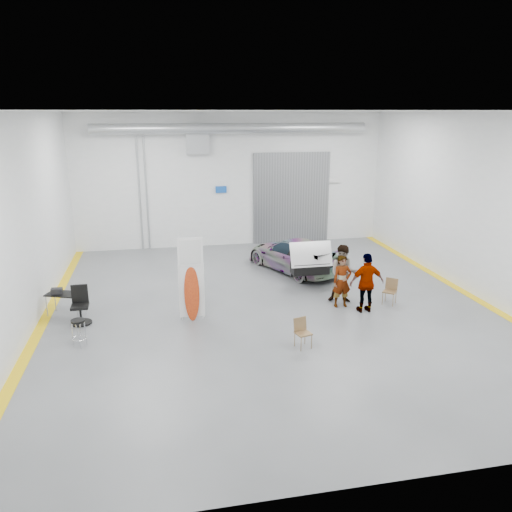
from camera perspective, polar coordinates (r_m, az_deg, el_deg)
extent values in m
plane|color=#5C5F63|center=(15.95, 1.67, -5.86)|extent=(16.00, 16.00, 0.00)
cube|color=silver|center=(15.15, -25.04, 3.29)|extent=(0.02, 16.00, 6.00)
cube|color=silver|center=(17.98, 24.16, 5.22)|extent=(0.02, 16.00, 6.00)
cube|color=silver|center=(22.84, -2.80, 8.65)|extent=(14.00, 0.02, 6.00)
cube|color=silver|center=(7.81, 15.18, -6.86)|extent=(14.00, 0.02, 6.00)
cube|color=white|center=(14.78, 1.87, 16.24)|extent=(14.00, 16.00, 0.02)
cube|color=gray|center=(23.47, 4.07, 6.61)|extent=(3.60, 0.12, 4.20)
cube|color=#999CA2|center=(22.42, -6.73, 13.05)|extent=(1.00, 0.50, 1.20)
cylinder|color=#999CA2|center=(22.06, -2.65, 14.39)|extent=(11.90, 0.44, 0.44)
cube|color=#1650B5|center=(22.75, -4.02, 7.59)|extent=(0.50, 0.04, 0.30)
cube|color=white|center=(23.96, 8.78, 8.60)|extent=(0.70, 0.04, 0.25)
cylinder|color=#999CA2|center=(22.59, -12.40, 6.93)|extent=(0.08, 0.08, 5.00)
cylinder|color=#999CA2|center=(22.60, -13.16, 6.89)|extent=(0.08, 0.08, 5.00)
cube|color=yellow|center=(15.98, -23.24, -7.19)|extent=(0.30, 16.00, 0.01)
cube|color=yellow|center=(18.63, 22.73, -3.85)|extent=(0.30, 16.00, 0.01)
imported|color=white|center=(19.43, 4.39, 0.16)|extent=(3.40, 4.73, 1.27)
imported|color=#90744F|center=(15.95, 9.80, -2.87)|extent=(0.61, 0.40, 1.68)
imported|color=slate|center=(16.32, 9.96, -2.01)|extent=(1.12, 0.98, 1.91)
imported|color=brown|center=(15.65, 12.54, -3.01)|extent=(1.09, 0.46, 1.88)
cube|color=white|center=(14.86, -7.34, -3.99)|extent=(0.76, 0.05, 1.61)
ellipsoid|color=#D54E12|center=(14.81, -7.31, -4.25)|extent=(0.45, 0.23, 1.69)
cube|color=white|center=(14.47, -7.51, 0.46)|extent=(0.73, 0.05, 0.85)
cylinder|color=white|center=(14.70, -8.62, -2.43)|extent=(0.02, 0.02, 2.68)
cylinder|color=white|center=(14.73, -6.19, -2.29)|extent=(0.02, 0.02, 2.68)
cube|color=brown|center=(13.25, 5.42, -8.80)|extent=(0.46, 0.45, 0.04)
cube|color=brown|center=(13.31, 5.24, -7.69)|extent=(0.38, 0.18, 0.36)
cube|color=brown|center=(16.62, 15.03, -3.95)|extent=(0.54, 0.54, 0.04)
cube|color=brown|center=(16.70, 14.82, -3.05)|extent=(0.35, 0.32, 0.38)
cylinder|color=black|center=(13.92, -19.70, -6.99)|extent=(0.36, 0.36, 0.05)
torus|color=silver|center=(14.12, -19.51, -8.84)|extent=(0.39, 0.39, 0.02)
cylinder|color=#999CA2|center=(16.19, -22.77, -5.58)|extent=(0.03, 0.03, 0.66)
cylinder|color=#999CA2|center=(16.01, -19.23, -5.45)|extent=(0.03, 0.03, 0.66)
cylinder|color=#999CA2|center=(16.61, -22.48, -5.01)|extent=(0.03, 0.03, 0.66)
cylinder|color=#999CA2|center=(16.43, -19.03, -4.87)|extent=(0.03, 0.03, 0.66)
cube|color=black|center=(16.19, -21.00, -4.08)|extent=(1.22, 0.91, 0.04)
cylinder|color=#1A5AA1|center=(16.01, -20.13, -3.74)|extent=(0.07, 0.07, 0.20)
cube|color=black|center=(16.24, -21.81, -3.72)|extent=(0.32, 0.20, 0.16)
cylinder|color=black|center=(15.58, -19.31, -7.20)|extent=(0.60, 0.60, 0.04)
cylinder|color=black|center=(15.49, -19.40, -6.32)|extent=(0.06, 0.06, 0.51)
cube|color=black|center=(15.39, -19.48, -5.44)|extent=(0.50, 0.50, 0.07)
cube|color=black|center=(15.50, -19.48, -4.03)|extent=(0.47, 0.08, 0.53)
cube|color=silver|center=(17.47, 6.14, 0.50)|extent=(1.48, 0.90, 0.04)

